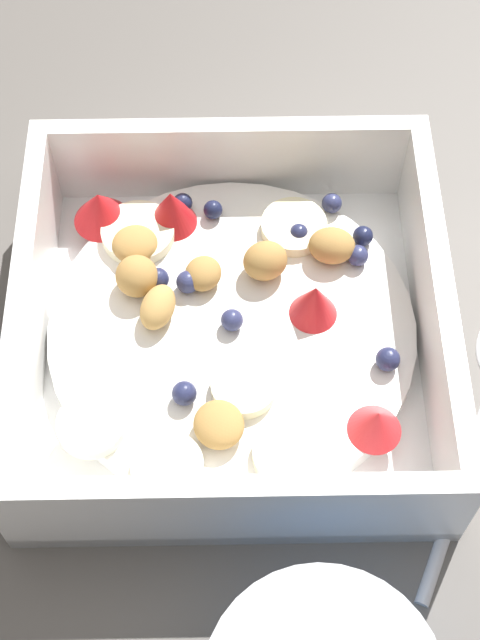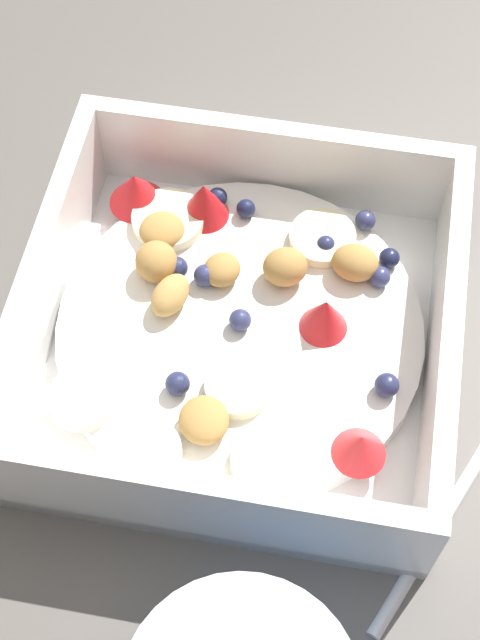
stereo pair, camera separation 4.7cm
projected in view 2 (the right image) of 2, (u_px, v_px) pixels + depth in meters
ground_plane at (242, 338)px, 0.50m from camera, size 2.40×2.40×0.00m
fruit_bowl at (239, 327)px, 0.48m from camera, size 0.21×0.21×0.06m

